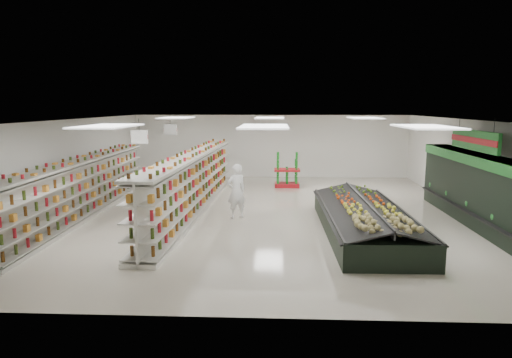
{
  "coord_description": "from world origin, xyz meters",
  "views": [
    {
      "loc": [
        0.33,
        -15.49,
        3.68
      ],
      "look_at": [
        -0.41,
        0.33,
        1.12
      ],
      "focal_mm": 32.0,
      "sensor_mm": 36.0,
      "label": 1
    }
  ],
  "objects_px": {
    "gondola_left": "(83,190)",
    "soda_endcap": "(287,171)",
    "shopper_main": "(236,191)",
    "shopper_background": "(206,171)",
    "gondola_center": "(193,185)",
    "produce_island": "(364,218)"
  },
  "relations": [
    {
      "from": "gondola_left",
      "to": "shopper_main",
      "type": "relative_size",
      "value": 6.14
    },
    {
      "from": "gondola_left",
      "to": "produce_island",
      "type": "distance_m",
      "value": 9.23
    },
    {
      "from": "gondola_left",
      "to": "shopper_background",
      "type": "relative_size",
      "value": 6.55
    },
    {
      "from": "gondola_center",
      "to": "shopper_main",
      "type": "distance_m",
      "value": 1.86
    },
    {
      "from": "gondola_left",
      "to": "gondola_center",
      "type": "relative_size",
      "value": 0.94
    },
    {
      "from": "shopper_background",
      "to": "gondola_left",
      "type": "bearing_deg",
      "value": 161.28
    },
    {
      "from": "shopper_background",
      "to": "soda_endcap",
      "type": "bearing_deg",
      "value": -60.37
    },
    {
      "from": "shopper_background",
      "to": "produce_island",
      "type": "bearing_deg",
      "value": -123.88
    },
    {
      "from": "gondola_left",
      "to": "shopper_background",
      "type": "distance_m",
      "value": 5.97
    },
    {
      "from": "shopper_main",
      "to": "shopper_background",
      "type": "bearing_deg",
      "value": -102.16
    },
    {
      "from": "produce_island",
      "to": "shopper_main",
      "type": "xyz_separation_m",
      "value": [
        -3.88,
        1.62,
        0.46
      ]
    },
    {
      "from": "produce_island",
      "to": "soda_endcap",
      "type": "height_order",
      "value": "soda_endcap"
    },
    {
      "from": "produce_island",
      "to": "soda_endcap",
      "type": "xyz_separation_m",
      "value": [
        -2.09,
        7.56,
        0.27
      ]
    },
    {
      "from": "gondola_center",
      "to": "produce_island",
      "type": "distance_m",
      "value": 6.07
    },
    {
      "from": "gondola_left",
      "to": "gondola_center",
      "type": "xyz_separation_m",
      "value": [
        3.58,
        0.83,
        0.05
      ]
    },
    {
      "from": "gondola_center",
      "to": "shopper_background",
      "type": "relative_size",
      "value": 6.96
    },
    {
      "from": "gondola_center",
      "to": "produce_island",
      "type": "relative_size",
      "value": 1.78
    },
    {
      "from": "produce_island",
      "to": "shopper_main",
      "type": "height_order",
      "value": "shopper_main"
    },
    {
      "from": "gondola_left",
      "to": "gondola_center",
      "type": "height_order",
      "value": "gondola_center"
    },
    {
      "from": "gondola_left",
      "to": "soda_endcap",
      "type": "distance_m",
      "value": 9.07
    },
    {
      "from": "gondola_left",
      "to": "shopper_main",
      "type": "distance_m",
      "value": 5.18
    },
    {
      "from": "soda_endcap",
      "to": "shopper_main",
      "type": "height_order",
      "value": "shopper_main"
    }
  ]
}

